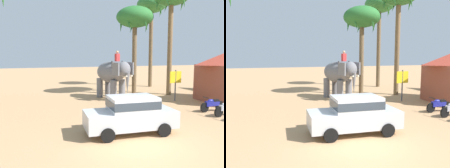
% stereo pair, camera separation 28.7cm
% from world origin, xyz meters
% --- Properties ---
extents(ground_plane, '(120.00, 120.00, 0.00)m').
position_xyz_m(ground_plane, '(0.00, 0.00, 0.00)').
color(ground_plane, tan).
extents(car_sedan_foreground, '(4.23, 2.14, 1.70)m').
position_xyz_m(car_sedan_foreground, '(0.32, 1.52, 0.93)').
color(car_sedan_foreground, '#B7BABF').
rests_on(car_sedan_foreground, ground).
extents(elephant_with_mahout, '(2.54, 4.02, 3.88)m').
position_xyz_m(elephant_with_mahout, '(2.56, 9.76, 1.99)').
color(elephant_with_mahout, slate).
rests_on(elephant_with_mahout, ground).
extents(motorcycle_end_of_row, '(1.80, 0.55, 0.94)m').
position_xyz_m(motorcycle_end_of_row, '(6.86, 3.41, 0.46)').
color(motorcycle_end_of_row, black).
rests_on(motorcycle_end_of_row, ground).
extents(palm_tree_behind_elephant, '(3.20, 3.20, 9.90)m').
position_xyz_m(palm_tree_behind_elephant, '(9.15, 15.14, 8.63)').
color(palm_tree_behind_elephant, brown).
rests_on(palm_tree_behind_elephant, ground).
extents(palm_tree_far_back, '(3.20, 3.20, 7.69)m').
position_xyz_m(palm_tree_far_back, '(4.98, 10.72, 6.58)').
color(palm_tree_far_back, brown).
rests_on(palm_tree_far_back, ground).
extents(signboard_yellow, '(1.00, 0.10, 2.40)m').
position_xyz_m(signboard_yellow, '(6.79, 7.18, 1.69)').
color(signboard_yellow, '#4C4C51').
rests_on(signboard_yellow, ground).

